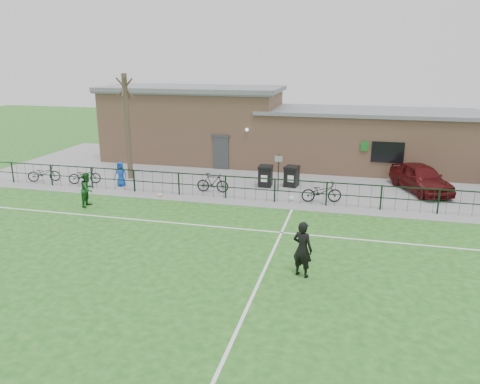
% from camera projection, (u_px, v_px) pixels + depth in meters
% --- Properties ---
extents(ground, '(90.00, 90.00, 0.00)m').
position_uv_depth(ground, '(204.00, 269.00, 15.80)').
color(ground, '#20591A').
rests_on(ground, ground).
extents(paving_strip, '(34.00, 13.00, 0.02)m').
position_uv_depth(paving_strip, '(274.00, 174.00, 28.37)').
color(paving_strip, gray).
rests_on(paving_strip, ground).
extents(pitch_line_touch, '(28.00, 0.10, 0.01)m').
position_uv_depth(pitch_line_touch, '(254.00, 202.00, 23.06)').
color(pitch_line_touch, white).
rests_on(pitch_line_touch, ground).
extents(pitch_line_mid, '(28.00, 0.10, 0.01)m').
position_uv_depth(pitch_line_mid, '(234.00, 228.00, 19.53)').
color(pitch_line_mid, white).
rests_on(pitch_line_mid, ground).
extents(pitch_line_perp, '(0.10, 16.00, 0.01)m').
position_uv_depth(pitch_line_perp, '(262.00, 275.00, 15.34)').
color(pitch_line_perp, white).
rests_on(pitch_line_perp, ground).
extents(perimeter_fence, '(28.00, 0.10, 1.20)m').
position_uv_depth(perimeter_fence, '(255.00, 189.00, 23.08)').
color(perimeter_fence, black).
rests_on(perimeter_fence, ground).
extents(bare_tree, '(0.30, 0.30, 6.00)m').
position_uv_depth(bare_tree, '(127.00, 128.00, 26.61)').
color(bare_tree, '#423428').
rests_on(bare_tree, ground).
extents(wheelie_bin_left, '(0.73, 0.82, 1.06)m').
position_uv_depth(wheelie_bin_left, '(265.00, 177.00, 25.62)').
color(wheelie_bin_left, black).
rests_on(wheelie_bin_left, paving_strip).
extents(wheelie_bin_right, '(0.80, 0.88, 1.04)m').
position_uv_depth(wheelie_bin_right, '(292.00, 177.00, 25.62)').
color(wheelie_bin_right, black).
rests_on(wheelie_bin_right, paving_strip).
extents(sign_post, '(0.07, 0.07, 2.00)m').
position_uv_depth(sign_post, '(278.00, 173.00, 24.53)').
color(sign_post, black).
rests_on(sign_post, paving_strip).
extents(car_maroon, '(3.35, 4.67, 1.48)m').
position_uv_depth(car_maroon, '(421.00, 178.00, 24.59)').
color(car_maroon, '#4B0D0F').
rests_on(car_maroon, paving_strip).
extents(bicycle_a, '(1.89, 1.26, 0.94)m').
position_uv_depth(bicycle_a, '(44.00, 173.00, 26.63)').
color(bicycle_a, black).
rests_on(bicycle_a, paving_strip).
extents(bicycle_c, '(1.84, 1.26, 0.92)m').
position_uv_depth(bicycle_c, '(85.00, 176.00, 26.17)').
color(bicycle_c, black).
rests_on(bicycle_c, paving_strip).
extents(bicycle_d, '(1.73, 0.56, 1.02)m').
position_uv_depth(bicycle_d, '(213.00, 183.00, 24.50)').
color(bicycle_d, black).
rests_on(bicycle_d, paving_strip).
extents(bicycle_e, '(2.06, 1.11, 1.03)m').
position_uv_depth(bicycle_e, '(321.00, 192.00, 22.85)').
color(bicycle_e, black).
rests_on(bicycle_e, paving_strip).
extents(spectator_child, '(0.72, 0.53, 1.35)m').
position_uv_depth(spectator_child, '(121.00, 174.00, 25.63)').
color(spectator_child, '#1243AB').
rests_on(spectator_child, paving_strip).
extents(goalkeeper_kick, '(1.32, 3.47, 1.88)m').
position_uv_depth(goalkeeper_kick, '(302.00, 248.00, 15.12)').
color(goalkeeper_kick, black).
rests_on(goalkeeper_kick, ground).
extents(outfield_player, '(0.65, 0.82, 1.64)m').
position_uv_depth(outfield_player, '(88.00, 189.00, 22.23)').
color(outfield_player, '#17521D').
rests_on(outfield_player, ground).
extents(ball_ground, '(0.21, 0.21, 0.21)m').
position_uv_depth(ball_ground, '(160.00, 195.00, 23.80)').
color(ball_ground, white).
rests_on(ball_ground, ground).
extents(clubhouse, '(24.25, 5.40, 4.96)m').
position_uv_depth(clubhouse, '(270.00, 130.00, 30.74)').
color(clubhouse, tan).
rests_on(clubhouse, ground).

